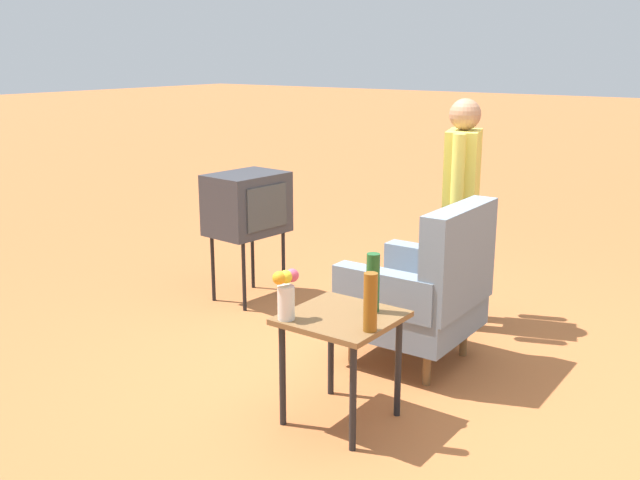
# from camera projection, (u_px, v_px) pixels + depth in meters

# --- Properties ---
(ground_plane) EXTENTS (60.00, 60.00, 0.00)m
(ground_plane) POSITION_uv_depth(u_px,v_px,m) (406.00, 373.00, 4.55)
(ground_plane) COLOR #AD6033
(armchair) EXTENTS (0.79, 0.79, 1.06)m
(armchair) POSITION_uv_depth(u_px,v_px,m) (425.00, 290.00, 4.57)
(armchair) COLOR brown
(armchair) RESTS_ON ground
(side_table) EXTENTS (0.56, 0.56, 0.61)m
(side_table) POSITION_uv_depth(u_px,v_px,m) (341.00, 331.00, 3.84)
(side_table) COLOR black
(side_table) RESTS_ON ground
(tv_on_stand) EXTENTS (0.64, 0.49, 1.03)m
(tv_on_stand) POSITION_uv_depth(u_px,v_px,m) (247.00, 205.00, 5.72)
(tv_on_stand) COLOR black
(tv_on_stand) RESTS_ON ground
(person_standing) EXTENTS (0.55, 0.32, 1.64)m
(person_standing) POSITION_uv_depth(u_px,v_px,m) (461.00, 198.00, 5.18)
(person_standing) COLOR #2D3347
(person_standing) RESTS_ON ground
(bottle_wine_green) EXTENTS (0.07, 0.07, 0.32)m
(bottle_wine_green) POSITION_uv_depth(u_px,v_px,m) (373.00, 283.00, 3.84)
(bottle_wine_green) COLOR #1E5623
(bottle_wine_green) RESTS_ON side_table
(bottle_tall_amber) EXTENTS (0.07, 0.07, 0.30)m
(bottle_tall_amber) POSITION_uv_depth(u_px,v_px,m) (370.00, 302.00, 3.57)
(bottle_tall_amber) COLOR brown
(bottle_tall_amber) RESTS_ON side_table
(flower_vase) EXTENTS (0.15, 0.10, 0.27)m
(flower_vase) POSITION_uv_depth(u_px,v_px,m) (286.00, 292.00, 3.73)
(flower_vase) COLOR silver
(flower_vase) RESTS_ON side_table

